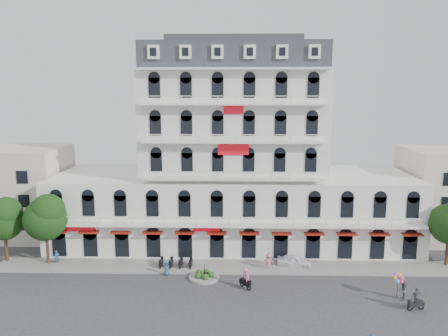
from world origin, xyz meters
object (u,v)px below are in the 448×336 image
parked_car (294,261)px  rider_northeast (416,299)px  rider_center (245,277)px  balloon_vendor (401,286)px

parked_car → rider_northeast: (9.56, -9.78, 0.41)m
rider_northeast → rider_center: rider_center is taller
rider_center → balloon_vendor: size_ratio=0.90×
rider_center → parked_car: bearing=97.0°
parked_car → balloon_vendor: (8.99, -7.65, 0.60)m
parked_car → balloon_vendor: balloon_vendor is taller
rider_northeast → rider_center: (-15.21, 4.07, 0.09)m
rider_center → balloon_vendor: (14.64, -1.95, 0.09)m
parked_car → balloon_vendor: 11.82m
rider_center → balloon_vendor: bearing=44.1°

